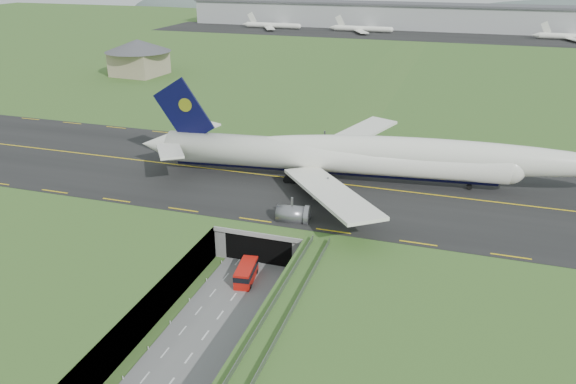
% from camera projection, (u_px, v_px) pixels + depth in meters
% --- Properties ---
extents(ground, '(900.00, 900.00, 0.00)m').
position_uv_depth(ground, '(241.00, 288.00, 89.20)').
color(ground, '#376327').
rests_on(ground, ground).
extents(airfield_deck, '(800.00, 800.00, 6.00)m').
position_uv_depth(airfield_deck, '(240.00, 272.00, 88.03)').
color(airfield_deck, gray).
rests_on(airfield_deck, ground).
extents(trench_road, '(12.00, 75.00, 0.20)m').
position_uv_depth(trench_road, '(222.00, 314.00, 82.58)').
color(trench_road, slate).
rests_on(trench_road, ground).
extents(taxiway, '(800.00, 44.00, 0.18)m').
position_uv_depth(taxiway, '(301.00, 180.00, 115.77)').
color(taxiway, black).
rests_on(taxiway, airfield_deck).
extents(tunnel_portal, '(17.00, 22.30, 6.00)m').
position_uv_depth(tunnel_portal, '(275.00, 225.00, 102.56)').
color(tunnel_portal, gray).
rests_on(tunnel_portal, ground).
extents(guideway, '(3.00, 53.00, 7.05)m').
position_uv_depth(guideway, '(264.00, 348.00, 67.27)').
color(guideway, '#A8A8A3').
rests_on(guideway, ground).
extents(jumbo_jet, '(97.62, 61.94, 20.61)m').
position_uv_depth(jumbo_jet, '(365.00, 157.00, 112.29)').
color(jumbo_jet, white).
rests_on(jumbo_jet, ground).
extents(shuttle_tram, '(3.45, 7.09, 2.80)m').
position_uv_depth(shuttle_tram, '(246.00, 273.00, 90.45)').
color(shuttle_tram, red).
rests_on(shuttle_tram, ground).
extents(service_building, '(26.84, 26.84, 13.56)m').
position_uv_depth(service_building, '(138.00, 54.00, 213.96)').
color(service_building, tan).
rests_on(service_building, ground).
extents(cargo_terminal, '(320.00, 67.00, 15.60)m').
position_uv_depth(cargo_terminal, '(424.00, 16.00, 346.37)').
color(cargo_terminal, '#B2B2B2').
rests_on(cargo_terminal, ground).
extents(distant_hills, '(700.00, 91.00, 60.00)m').
position_uv_depth(distant_hills, '(519.00, 27.00, 449.70)').
color(distant_hills, slate).
rests_on(distant_hills, ground).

